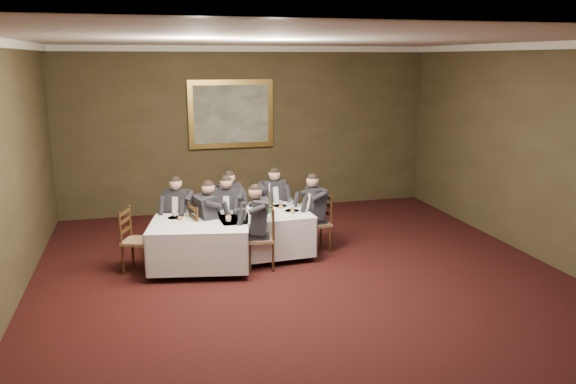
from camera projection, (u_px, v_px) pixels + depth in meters
name	position (u px, v px, depth m)	size (l,w,h in m)	color
ground	(319.00, 299.00, 7.77)	(10.00, 10.00, 0.00)	black
ceiling	(323.00, 37.00, 6.96)	(8.00, 10.00, 0.10)	silver
back_wall	(249.00, 130.00, 12.06)	(8.00, 0.10, 3.50)	#362F1B
right_wall	(576.00, 162.00, 8.35)	(0.10, 10.00, 3.50)	#362F1B
crown_molding	(323.00, 42.00, 6.97)	(8.00, 10.00, 0.12)	white
table_main	(262.00, 231.00, 9.35)	(1.61, 1.27, 0.67)	#301E0D
table_second	(200.00, 242.00, 8.77)	(1.73, 1.44, 0.67)	#301E0D
chair_main_backleft	(228.00, 229.00, 9.99)	(0.55, 0.54, 1.00)	brown
diner_main_backleft	(228.00, 217.00, 9.93)	(0.53, 0.58, 1.35)	black
chair_main_backright	(273.00, 225.00, 10.24)	(0.51, 0.49, 1.00)	brown
diner_main_backright	(273.00, 213.00, 10.18)	(0.48, 0.55, 1.35)	black
chair_main_endleft	(205.00, 246.00, 9.09)	(0.52, 0.53, 1.00)	brown
diner_main_endleft	(205.00, 232.00, 9.04)	(0.57, 0.51, 1.35)	black
chair_main_endright	(317.00, 235.00, 9.68)	(0.47, 0.49, 1.00)	brown
diner_main_endright	(316.00, 222.00, 9.62)	(0.52, 0.45, 1.35)	black
chair_sec_backleft	(180.00, 237.00, 9.54)	(0.58, 0.57, 1.00)	brown
diner_sec_backleft	(179.00, 224.00, 9.48)	(0.56, 0.60, 1.35)	black
chair_sec_backright	(228.00, 236.00, 9.60)	(0.54, 0.52, 1.00)	brown
diner_sec_backright	(228.00, 223.00, 9.53)	(0.52, 0.57, 1.35)	black
chair_sec_endright	(262.00, 251.00, 8.87)	(0.49, 0.51, 1.00)	brown
diner_sec_endright	(261.00, 237.00, 8.82)	(0.55, 0.48, 1.35)	black
chair_sec_endleft	(138.00, 253.00, 8.74)	(0.56, 0.57, 1.00)	brown
centerpiece	(267.00, 204.00, 9.20)	(0.27, 0.23, 0.30)	#2D5926
candlestick	(270.00, 200.00, 9.33)	(0.07, 0.07, 0.49)	#BF853A
place_setting_table_main	(236.00, 207.00, 9.48)	(0.33, 0.31, 0.14)	white
place_setting_table_second	(178.00, 215.00, 9.01)	(0.33, 0.32, 0.14)	white
painting	(231.00, 114.00, 11.83)	(1.79, 0.09, 1.43)	gold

